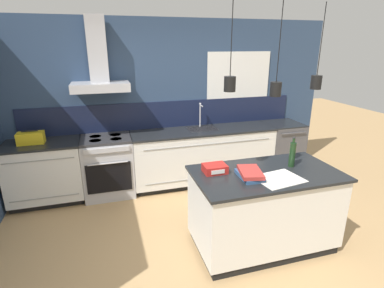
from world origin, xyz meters
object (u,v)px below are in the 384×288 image
(dishwasher, at_px, (281,148))
(book_stack, at_px, (250,174))
(bottle_on_island, at_px, (292,154))
(red_supply_box, at_px, (215,169))
(yellow_toolbox, at_px, (31,138))
(oven_range, at_px, (108,166))

(dishwasher, xyz_separation_m, book_stack, (-1.59, -1.86, 0.50))
(dishwasher, bearing_deg, bottle_on_island, -120.19)
(book_stack, bearing_deg, red_supply_box, 143.32)
(dishwasher, bearing_deg, book_stack, -130.45)
(dishwasher, height_order, bottle_on_island, bottle_on_island)
(book_stack, bearing_deg, yellow_toolbox, 142.03)
(oven_range, relative_size, yellow_toolbox, 2.68)
(book_stack, xyz_separation_m, red_supply_box, (-0.30, 0.22, 0.00))
(oven_range, relative_size, book_stack, 2.42)
(dishwasher, height_order, book_stack, book_stack)
(bottle_on_island, relative_size, red_supply_box, 1.40)
(oven_range, xyz_separation_m, book_stack, (1.40, -1.86, 0.50))
(red_supply_box, bearing_deg, book_stack, -36.68)
(oven_range, bearing_deg, bottle_on_island, -40.93)
(red_supply_box, bearing_deg, yellow_toolbox, 141.85)
(bottle_on_island, height_order, red_supply_box, bottle_on_island)
(bottle_on_island, distance_m, red_supply_box, 0.89)
(bottle_on_island, height_order, yellow_toolbox, bottle_on_island)
(yellow_toolbox, bearing_deg, dishwasher, -0.00)
(oven_range, distance_m, book_stack, 2.38)
(yellow_toolbox, bearing_deg, red_supply_box, -38.15)
(dishwasher, distance_m, book_stack, 2.49)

